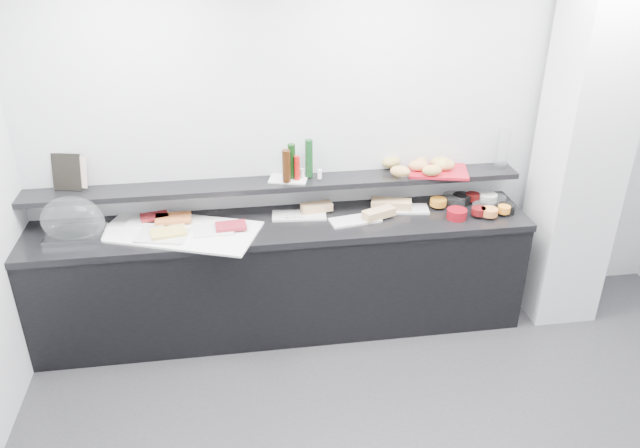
{
  "coord_description": "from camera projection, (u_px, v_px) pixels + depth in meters",
  "views": [
    {
      "loc": [
        -1.0,
        -2.29,
        2.94
      ],
      "look_at": [
        -0.45,
        1.45,
        1.0
      ],
      "focal_mm": 35.0,
      "sensor_mm": 36.0,
      "label": 1
    }
  ],
  "objects": [
    {
      "name": "cloche_dome",
      "position": [
        73.0,
        220.0,
        4.24
      ],
      "size": [
        0.49,
        0.38,
        0.34
      ],
      "primitive_type": "ellipsoid",
      "rotation": [
        0.0,
        0.0,
        -0.22
      ],
      "color": "silver",
      "rests_on": "cloche_base"
    },
    {
      "name": "fill_black_fruit",
      "position": [
        504.0,
        209.0,
        4.57
      ],
      "size": [
        0.1,
        0.1,
        0.05
      ],
      "primitive_type": "cylinder",
      "rotation": [
        0.0,
        0.0,
        0.15
      ],
      "color": "orange",
      "rests_on": "bowl_black_fruit"
    },
    {
      "name": "bread_roll_midw",
      "position": [
        418.0,
        165.0,
        4.63
      ],
      "size": [
        0.16,
        0.11,
        0.08
      ],
      "primitive_type": "ellipsoid",
      "rotation": [
        0.0,
        0.0,
        -0.13
      ],
      "color": "tan",
      "rests_on": "bread_tray"
    },
    {
      "name": "sandwich_plate_right",
      "position": [
        402.0,
        209.0,
        4.67
      ],
      "size": [
        0.41,
        0.22,
        0.01
      ],
      "primitive_type": "cube",
      "rotation": [
        0.0,
        0.0,
        -0.14
      ],
      "color": "silver",
      "rests_on": "counter_top"
    },
    {
      "name": "fill_glass_fruit",
      "position": [
        438.0,
        202.0,
        4.68
      ],
      "size": [
        0.14,
        0.14,
        0.05
      ],
      "primitive_type": "cylinder",
      "rotation": [
        0.0,
        0.0,
        -0.11
      ],
      "color": "orange",
      "rests_on": "bowl_glass_fruit"
    },
    {
      "name": "food_meat_b",
      "position": [
        231.0,
        226.0,
        4.35
      ],
      "size": [
        0.22,
        0.15,
        0.02
      ],
      "primitive_type": "cube",
      "rotation": [
        0.0,
        0.0,
        0.06
      ],
      "color": "maroon",
      "rests_on": "platter_meat_b"
    },
    {
      "name": "bread_roll_se",
      "position": [
        445.0,
        165.0,
        4.65
      ],
      "size": [
        0.16,
        0.11,
        0.08
      ],
      "primitive_type": "ellipsoid",
      "rotation": [
        0.0,
        0.0,
        0.04
      ],
      "color": "gold",
      "rests_on": "bread_tray"
    },
    {
      "name": "linen_runner",
      "position": [
        180.0,
        231.0,
        4.35
      ],
      "size": [
        1.18,
        0.86,
        0.01
      ],
      "primitive_type": "cube",
      "rotation": [
        0.0,
        0.0,
        -0.36
      ],
      "color": "white",
      "rests_on": "counter_top"
    },
    {
      "name": "food_meat_a",
      "position": [
        154.0,
        216.0,
        4.49
      ],
      "size": [
        0.22,
        0.16,
        0.02
      ],
      "primitive_type": "cube",
      "rotation": [
        0.0,
        0.0,
        0.22
      ],
      "color": "maroon",
      "rests_on": "platter_meat_a"
    },
    {
      "name": "tongs_mid",
      "position": [
        372.0,
        218.0,
        4.51
      ],
      "size": [
        0.16,
        0.03,
        0.01
      ],
      "primitive_type": "cylinder",
      "rotation": [
        0.0,
        1.57,
        0.17
      ],
      "color": "#A8AAAF",
      "rests_on": "sandwich_plate_mid"
    },
    {
      "name": "column",
      "position": [
        582.0,
        151.0,
        4.52
      ],
      "size": [
        0.5,
        0.5,
        2.7
      ],
      "primitive_type": "cube",
      "color": "silver",
      "rests_on": "ground"
    },
    {
      "name": "bowl_glass_cream",
      "position": [
        494.0,
        200.0,
        4.74
      ],
      "size": [
        0.18,
        0.18,
        0.07
      ],
      "primitive_type": "cylinder",
      "rotation": [
        0.0,
        0.0,
        0.08
      ],
      "color": "white",
      "rests_on": "counter_top"
    },
    {
      "name": "fill_glass_cream",
      "position": [
        488.0,
        197.0,
        4.76
      ],
      "size": [
        0.15,
        0.15,
        0.05
      ],
      "primitive_type": "cylinder",
      "rotation": [
        0.0,
        0.0,
        -0.05
      ],
      "color": "silver",
      "rests_on": "bowl_glass_cream"
    },
    {
      "name": "bread_roll_s",
      "position": [
        432.0,
        170.0,
        4.55
      ],
      "size": [
        0.15,
        0.1,
        0.08
      ],
      "primitive_type": "ellipsoid",
      "rotation": [
        0.0,
        0.0,
        -0.07
      ],
      "color": "tan",
      "rests_on": "bread_tray"
    },
    {
      "name": "cloche_base",
      "position": [
        76.0,
        235.0,
        4.28
      ],
      "size": [
        0.4,
        0.27,
        0.04
      ],
      "primitive_type": "cube",
      "rotation": [
        0.0,
        0.0,
        -0.02
      ],
      "color": "#B0B2B7",
      "rests_on": "counter_top"
    },
    {
      "name": "platter_meat_a",
      "position": [
        147.0,
        221.0,
        4.46
      ],
      "size": [
        0.3,
        0.22,
        0.01
      ],
      "primitive_type": "cube",
      "rotation": [
        0.0,
        0.0,
        -0.16
      ],
      "color": "white",
      "rests_on": "linen_runner"
    },
    {
      "name": "bottle_hot",
      "position": [
        297.0,
        168.0,
        4.48
      ],
      "size": [
        0.04,
        0.04,
        0.18
      ],
      "primitive_type": "cylinder",
      "rotation": [
        0.0,
        0.0,
        -0.08
      ],
      "color": "#B7130D",
      "rests_on": "condiment_tray"
    },
    {
      "name": "bottle_green_b",
      "position": [
        309.0,
        158.0,
        4.51
      ],
      "size": [
        0.06,
        0.06,
        0.28
      ],
      "primitive_type": "cylinder",
      "rotation": [
        0.0,
        0.0,
        0.17
      ],
      "color": "#0F3A17",
      "rests_on": "condiment_tray"
    },
    {
      "name": "fill_black_jam",
      "position": [
        473.0,
        197.0,
        4.77
      ],
      "size": [
        0.12,
        0.12,
        0.05
      ],
      "primitive_type": "cylinder",
      "rotation": [
        0.0,
        0.0,
        0.13
      ],
      "color": "#4F0B0B",
      "rests_on": "bowl_black_jam"
    },
    {
      "name": "bread_roll_nw",
      "position": [
        391.0,
        162.0,
        4.69
      ],
      "size": [
        0.16,
        0.13,
        0.08
      ],
      "primitive_type": "ellipsoid",
      "rotation": [
        0.0,
        0.0,
        0.27
      ],
      "color": "#AD8F42",
      "rests_on": "bread_tray"
    },
    {
      "name": "shaker_pepper",
      "position": [
        320.0,
        174.0,
        4.52
      ],
      "size": [
        0.04,
        0.04,
        0.07
      ],
      "primitive_type": "cylinder",
      "rotation": [
        0.0,
        0.0,
        -0.36
      ],
      "color": "white",
      "rests_on": "condiment_tray"
    },
    {
      "name": "bread_roll_n",
      "position": [
        421.0,
        163.0,
        4.68
      ],
      "size": [
        0.14,
        0.11,
        0.08
      ],
      "primitive_type": "ellipsoid",
      "rotation": [
        0.0,
        0.0,
        0.37
      ],
      "color": "#B38544",
      "rests_on": "bread_tray"
    },
    {
      "name": "fill_red_jam",
      "position": [
        479.0,
        211.0,
        4.55
      ],
      "size": [
        0.13,
        0.13,
        0.05
      ],
      "primitive_type": "cylinder",
      "rotation": [
        0.0,
        0.0,
        -0.26
      ],
      "color": "#520B0D",
      "rests_on": "bowl_red_jam"
    },
    {
      "name": "bowl_black_fruit",
      "position": [
        507.0,
        209.0,
        4.61
      ],
      "size": [
        0.15,
        0.15,
        0.07
      ],
      "primitive_type": "cylinder",
      "rotation": [
        0.0,
        0.0,
        -0.27
      ],
      "color": "black",
      "rests_on": "counter_top"
    },
    {
      "name": "shaker_salt",
      "position": [
        302.0,
        173.0,
        4.54
      ],
      "size": [
        0.04,
        0.04,
        0.07
      ],
      "primitive_type": "cylinder",
      "rotation": [
        0.0,
        0.0,
        -0.26
      ],
      "color": "silver",
      "rests_on": "condiment_tray"
    },
    {
      "name": "platter_meat_b",
      "position": [
        214.0,
        230.0,
        4.33
      ],
      "size": [
        0.28,
        0.19,
        0.01
      ],
      "primitive_type": "cube",
      "rotation": [
        0.0,
        0.0,
        0.02
      ],
      "color": "white",
      "rests_on": "linen_runner"
    },
    {
      "name": "platter_salmon",
      "position": [
        168.0,
        218.0,
        4.5
      ],
      "size": [
        0.32,
        0.25,
        0.01
      ],
      "primitive_type": "cube",
      "rotation": [
        0.0,
        0.0,
        -0.21
      ],
      "color": "white",
      "rests_on": "linen_runner"
    },
    {
      "name": "bread_roll_ne",
      "position": [
        440.0,
        162.0,
        4.7
      ],
      "size": [
        0.15,
        0.1,
        0.08
      ],
      "primitive_type": "ellipsoid",
      "rotation": [
        0.0,
        0.0,
        0.06
      ],
      "color": "#B79645",
      "rests_on": "bread_tray"
    },
    {
      "name": "sandwich_plate_left",
      "position": [
        299.0,
        216.0,
        4.57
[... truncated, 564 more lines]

